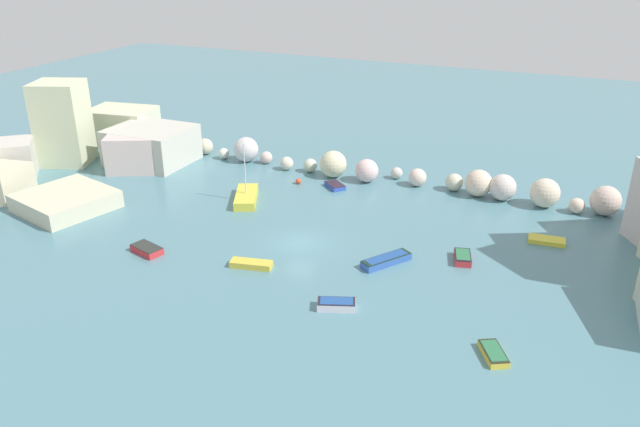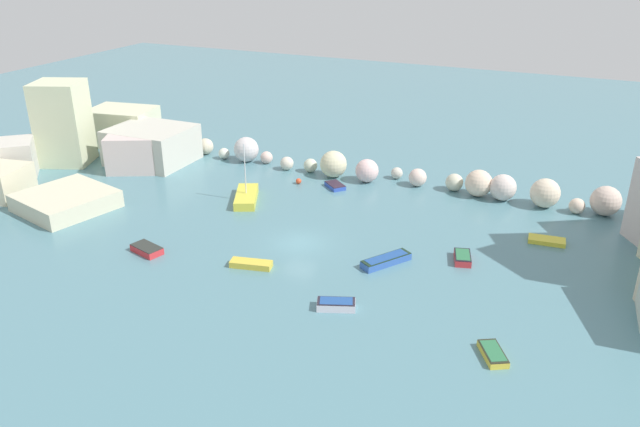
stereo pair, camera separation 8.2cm
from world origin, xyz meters
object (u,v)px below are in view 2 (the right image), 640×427
Objects in this scene: channel_buoy at (299,181)px; moored_boat_6 at (246,197)px; moored_boat_1 at (251,264)px; moored_boat_8 at (386,260)px; moored_boat_0 at (547,241)px; moored_boat_2 at (335,186)px; moored_boat_5 at (493,353)px; moored_boat_3 at (147,249)px; moored_boat_7 at (336,304)px; moored_boat_4 at (463,257)px.

channel_buoy is 0.10× the size of moored_boat_6.
moored_boat_8 is at bearing 14.40° from moored_boat_1.
moored_boat_2 is at bearing 163.26° from moored_boat_0.
channel_buoy is 0.19× the size of moored_boat_0.
moored_boat_2 is 28.87m from moored_boat_5.
moored_boat_2 is 0.62× the size of moored_boat_8.
moored_boat_3 is (-28.73, -14.81, 0.10)m from moored_boat_0.
moored_boat_3 is 1.06× the size of moored_boat_5.
moored_boat_7 is at bearing 11.11° from moored_boat_3.
moored_boat_8 reaches higher than moored_boat_5.
moored_boat_0 is at bearing 121.50° from moored_boat_4.
moored_boat_8 is (16.08, -6.49, -0.10)m from moored_boat_6.
moored_boat_0 is at bearing 21.52° from moored_boat_1.
moored_boat_6 reaches higher than moored_boat_5.
moored_boat_1 is at bearing 24.46° from moored_boat_3.
moored_boat_6 is at bearing 116.27° from moored_boat_7.
moored_boat_2 reaches higher than moored_boat_0.
moored_boat_6 is (-6.91, 11.14, 0.17)m from moored_boat_1.
moored_boat_8 reaches higher than moored_boat_0.
moored_boat_1 is at bearing -151.21° from moored_boat_0.
channel_buoy is at bearing -132.70° from moored_boat_4.
moored_boat_4 is 5.96m from moored_boat_8.
moored_boat_7 is (16.85, -1.40, 0.03)m from moored_boat_3.
moored_boat_0 is 13.99m from moored_boat_8.
moored_boat_1 is 1.16× the size of moored_boat_3.
moored_boat_4 is at bearing -8.62° from moored_boat_5.
moored_boat_1 is 1.30× the size of moored_boat_2.
moored_boat_2 is at bearing 82.64° from moored_boat_3.
moored_boat_3 is at bearing 55.37° from moored_boat_5.
moored_boat_7 reaches higher than moored_boat_1.
moored_boat_7 is (-11.88, -16.22, 0.14)m from moored_boat_0.
moored_boat_5 is at bearing 172.60° from moored_boat_2.
moored_boat_4 is at bearing -173.52° from moored_boat_2.
moored_boat_4 is at bearing -27.30° from channel_buoy.
moored_boat_6 reaches higher than moored_boat_1.
moored_boat_6 reaches higher than channel_buoy.
moored_boat_5 is 0.66× the size of moored_boat_8.
moored_boat_2 is at bearing -69.36° from moored_boat_6.
moored_boat_0 is at bearing -17.55° from moored_boat_8.
moored_boat_7 is (-10.58, 1.08, 0.08)m from moored_boat_5.
moored_boat_8 is (-10.84, -8.85, 0.14)m from moored_boat_0.
moored_boat_1 is at bearing -77.88° from moored_boat_4.
moored_boat_1 is (-20.01, -13.50, 0.06)m from moored_boat_0.
moored_boat_1 is 8.81m from moored_boat_3.
moored_boat_3 is (-8.16, -19.01, 0.07)m from moored_boat_2.
moored_boat_1 is 10.29m from moored_boat_8.
moored_boat_2 is 22.19m from moored_boat_7.
moored_boat_5 is at bearing -145.52° from moored_boat_6.
moored_boat_4 is (18.77, -9.69, 0.02)m from channel_buoy.
moored_boat_5 is at bearing -42.30° from channel_buoy.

